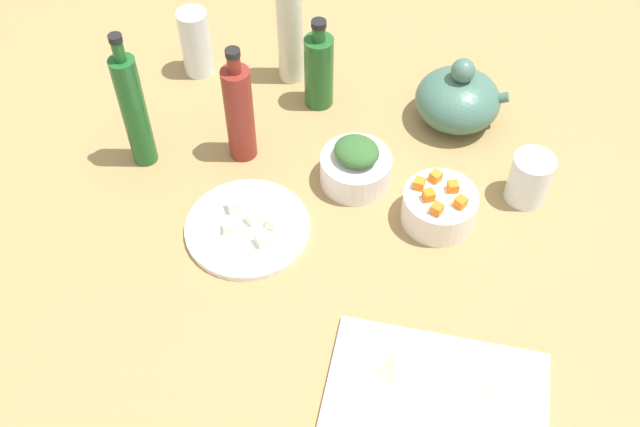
# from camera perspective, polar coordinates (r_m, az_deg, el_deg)

# --- Properties ---
(tabletop) EXTENTS (1.90, 1.90, 0.03)m
(tabletop) POSITION_cam_1_polar(r_m,az_deg,el_deg) (1.33, 0.00, -1.77)
(tabletop) COLOR #A1814E
(tabletop) RESTS_ON ground
(cutting_board) EXTENTS (0.33, 0.26, 0.01)m
(cutting_board) POSITION_cam_1_polar(r_m,az_deg,el_deg) (1.15, 8.71, -14.66)
(cutting_board) COLOR silver
(cutting_board) RESTS_ON tabletop
(plate_tofu) EXTENTS (0.22, 0.22, 0.01)m
(plate_tofu) POSITION_cam_1_polar(r_m,az_deg,el_deg) (1.32, -5.53, -1.11)
(plate_tofu) COLOR white
(plate_tofu) RESTS_ON tabletop
(bowl_greens) EXTENTS (0.13, 0.13, 0.06)m
(bowl_greens) POSITION_cam_1_polar(r_m,az_deg,el_deg) (1.37, 2.73, 3.38)
(bowl_greens) COLOR white
(bowl_greens) RESTS_ON tabletop
(bowl_carrots) EXTENTS (0.13, 0.13, 0.06)m
(bowl_carrots) POSITION_cam_1_polar(r_m,az_deg,el_deg) (1.33, 9.05, 0.46)
(bowl_carrots) COLOR white
(bowl_carrots) RESTS_ON tabletop
(teapot) EXTENTS (0.18, 0.16, 0.15)m
(teapot) POSITION_cam_1_polar(r_m,az_deg,el_deg) (1.49, 10.47, 8.58)
(teapot) COLOR #426D5D
(teapot) RESTS_ON tabletop
(bottle_0) EXTENTS (0.06, 0.06, 0.20)m
(bottle_0) POSITION_cam_1_polar(r_m,az_deg,el_deg) (1.49, -0.09, 10.89)
(bottle_0) COLOR #225D26
(bottle_0) RESTS_ON tabletop
(bottle_1) EXTENTS (0.05, 0.05, 0.25)m
(bottle_1) POSITION_cam_1_polar(r_m,az_deg,el_deg) (1.38, -6.17, 7.70)
(bottle_1) COLOR maroon
(bottle_1) RESTS_ON tabletop
(bottle_2) EXTENTS (0.05, 0.05, 0.29)m
(bottle_2) POSITION_cam_1_polar(r_m,az_deg,el_deg) (1.39, -13.99, 7.66)
(bottle_2) COLOR #1D5D26
(bottle_2) RESTS_ON tabletop
(bottle_3) EXTENTS (0.05, 0.05, 0.27)m
(bottle_3) POSITION_cam_1_polar(r_m,az_deg,el_deg) (1.54, -2.29, 13.73)
(bottle_3) COLOR beige
(bottle_3) RESTS_ON tabletop
(drinking_glass_0) EXTENTS (0.07, 0.07, 0.10)m
(drinking_glass_0) POSITION_cam_1_polar(r_m,az_deg,el_deg) (1.38, 15.66, 2.59)
(drinking_glass_0) COLOR white
(drinking_glass_0) RESTS_ON tabletop
(drinking_glass_1) EXTENTS (0.06, 0.06, 0.15)m
(drinking_glass_1) POSITION_cam_1_polar(r_m,az_deg,el_deg) (1.60, -9.45, 12.70)
(drinking_glass_1) COLOR white
(drinking_glass_1) RESTS_ON tabletop
(carrot_cube_0) EXTENTS (0.02, 0.02, 0.02)m
(carrot_cube_0) POSITION_cam_1_polar(r_m,az_deg,el_deg) (1.32, 8.80, 2.81)
(carrot_cube_0) COLOR orange
(carrot_cube_0) RESTS_ON bowl_carrots
(carrot_cube_1) EXTENTS (0.02, 0.02, 0.02)m
(carrot_cube_1) POSITION_cam_1_polar(r_m,az_deg,el_deg) (1.29, 10.66, 0.85)
(carrot_cube_1) COLOR orange
(carrot_cube_1) RESTS_ON bowl_carrots
(carrot_cube_2) EXTENTS (0.02, 0.02, 0.02)m
(carrot_cube_2) POSITION_cam_1_polar(r_m,az_deg,el_deg) (1.31, 10.09, 2.02)
(carrot_cube_2) COLOR orange
(carrot_cube_2) RESTS_ON bowl_carrots
(carrot_cube_3) EXTENTS (0.02, 0.02, 0.02)m
(carrot_cube_3) POSITION_cam_1_polar(r_m,az_deg,el_deg) (1.29, 8.28, 1.37)
(carrot_cube_3) COLOR orange
(carrot_cube_3) RESTS_ON bowl_carrots
(carrot_cube_4) EXTENTS (0.02, 0.02, 0.02)m
(carrot_cube_4) POSITION_cam_1_polar(r_m,az_deg,el_deg) (1.27, 8.90, 0.34)
(carrot_cube_4) COLOR orange
(carrot_cube_4) RESTS_ON bowl_carrots
(carrot_cube_5) EXTENTS (0.02, 0.02, 0.02)m
(carrot_cube_5) POSITION_cam_1_polar(r_m,az_deg,el_deg) (1.30, 7.56, 2.27)
(carrot_cube_5) COLOR orange
(carrot_cube_5) RESTS_ON bowl_carrots
(chopped_greens_mound) EXTENTS (0.11, 0.11, 0.04)m
(chopped_greens_mound) POSITION_cam_1_polar(r_m,az_deg,el_deg) (1.34, 2.80, 4.77)
(chopped_greens_mound) COLOR #34622E
(chopped_greens_mound) RESTS_ON bowl_greens
(tofu_cube_0) EXTENTS (0.03, 0.03, 0.02)m
(tofu_cube_0) POSITION_cam_1_polar(r_m,az_deg,el_deg) (1.28, -4.43, -1.91)
(tofu_cube_0) COLOR white
(tofu_cube_0) RESTS_ON plate_tofu
(tofu_cube_1) EXTENTS (0.03, 0.03, 0.02)m
(tofu_cube_1) POSITION_cam_1_polar(r_m,az_deg,el_deg) (1.31, -5.13, -0.26)
(tofu_cube_1) COLOR white
(tofu_cube_1) RESTS_ON plate_tofu
(tofu_cube_2) EXTENTS (0.03, 0.03, 0.02)m
(tofu_cube_2) POSITION_cam_1_polar(r_m,az_deg,el_deg) (1.33, -6.59, 0.64)
(tofu_cube_2) COLOR silver
(tofu_cube_2) RESTS_ON plate_tofu
(tofu_cube_3) EXTENTS (0.03, 0.03, 0.02)m
(tofu_cube_3) POSITION_cam_1_polar(r_m,az_deg,el_deg) (1.30, -6.86, -0.97)
(tofu_cube_3) COLOR white
(tofu_cube_3) RESTS_ON plate_tofu
(tofu_cube_4) EXTENTS (0.03, 0.03, 0.02)m
(tofu_cube_4) POSITION_cam_1_polar(r_m,az_deg,el_deg) (1.30, -3.60, -0.62)
(tofu_cube_4) COLOR white
(tofu_cube_4) RESTS_ON plate_tofu
(dumpling_1) EXTENTS (0.06, 0.06, 0.02)m
(dumpling_1) POSITION_cam_1_polar(r_m,az_deg,el_deg) (1.16, 12.93, -12.62)
(dumpling_1) COLOR beige
(dumpling_1) RESTS_ON cutting_board
(dumpling_2) EXTENTS (0.07, 0.07, 0.02)m
(dumpling_2) POSITION_cam_1_polar(r_m,az_deg,el_deg) (1.15, 8.57, -12.79)
(dumpling_2) COLOR beige
(dumpling_2) RESTS_ON cutting_board
(dumpling_3) EXTENTS (0.06, 0.05, 0.03)m
(dumpling_3) POSITION_cam_1_polar(r_m,az_deg,el_deg) (1.15, 5.70, -11.52)
(dumpling_3) COLOR beige
(dumpling_3) RESTS_ON cutting_board
(dumpling_4) EXTENTS (0.07, 0.07, 0.02)m
(dumpling_4) POSITION_cam_1_polar(r_m,az_deg,el_deg) (1.12, 6.87, -15.21)
(dumpling_4) COLOR beige
(dumpling_4) RESTS_ON cutting_board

